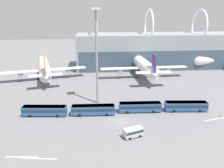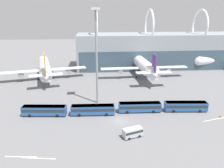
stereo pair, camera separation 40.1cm
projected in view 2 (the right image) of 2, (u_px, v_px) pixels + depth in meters
The scene contains 16 objects.
ground_plane at pixel (119, 121), 63.15m from camera, with size 440.00×440.00×0.00m, color slate.
terminal_building at pixel (197, 49), 128.88m from camera, with size 140.16×24.14×32.48m.
airliner_at_gate_near at pixel (45, 68), 103.00m from camera, with size 38.41×40.80×14.76m.
airliner_at_gate_far at pixel (144, 65), 105.83m from camera, with size 42.12×42.36×13.95m.
airliner_parked_remote at pixel (222, 59), 123.46m from camera, with size 36.02×34.52×13.05m.
shuttle_bus_0 at pixel (44, 110), 66.22m from camera, with size 13.49×3.89×3.09m.
shuttle_bus_1 at pixel (93, 109), 66.76m from camera, with size 13.41×3.28×3.09m.
shuttle_bus_2 at pixel (140, 107), 68.71m from camera, with size 13.40×3.19×3.09m.
shuttle_bus_3 at pixel (186, 106), 69.26m from camera, with size 13.47×3.74×3.09m.
service_van_foreground at pixel (133, 132), 54.71m from camera, with size 5.39×3.55×2.41m.
floodlight_mast at pixel (96, 45), 70.18m from camera, with size 2.85×2.85×31.52m.
lane_stripe_0 at pixel (39, 158), 46.98m from camera, with size 7.61×0.25×0.01m, color silver.
lane_stripe_1 at pixel (21, 157), 47.47m from camera, with size 7.02×0.25×0.01m, color silver.
lane_stripe_2 at pixel (145, 106), 73.99m from camera, with size 8.71×0.25×0.01m, color silver.
lane_stripe_3 at pixel (218, 119), 64.64m from camera, with size 10.23×0.25×0.01m, color silver.
traffic_cone_0 at pixel (220, 116), 65.79m from camera, with size 0.58×0.58×0.69m.
Camera 2 is at (-6.96, -56.42, 29.62)m, focal length 35.00 mm.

